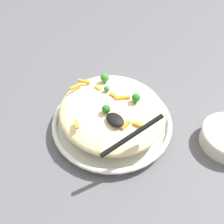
{
  "coord_description": "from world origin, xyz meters",
  "views": [
    {
      "loc": [
        0.39,
        -0.33,
        0.62
      ],
      "look_at": [
        0.0,
        0.0,
        0.07
      ],
      "focal_mm": 40.2,
      "sensor_mm": 36.0,
      "label": 1
    }
  ],
  "objects": [
    {
      "name": "broccoli_floret_1",
      "position": [
        0.04,
        0.05,
        0.12
      ],
      "size": [
        0.03,
        0.03,
        0.03
      ],
      "color": "#205B1C",
      "rests_on": "pasta_mound"
    },
    {
      "name": "broccoli_floret_0",
      "position": [
        -0.04,
        0.02,
        0.12
      ],
      "size": [
        0.02,
        0.02,
        0.02
      ],
      "color": "#296820",
      "rests_on": "pasta_mound"
    },
    {
      "name": "ground_plane",
      "position": [
        0.0,
        0.0,
        0.0
      ],
      "size": [
        2.4,
        2.4,
        0.0
      ],
      "primitive_type": "plane",
      "color": "#4C4C51"
    },
    {
      "name": "carrot_piece_6",
      "position": [
        -0.01,
        0.02,
        0.11
      ],
      "size": [
        0.03,
        0.01,
        0.01
      ],
      "primitive_type": "cube",
      "rotation": [
        0.0,
        0.0,
        0.11
      ],
      "color": "orange",
      "rests_on": "pasta_mound"
    },
    {
      "name": "carrot_piece_4",
      "position": [
        -0.07,
        0.01,
        0.11
      ],
      "size": [
        0.03,
        0.01,
        0.01
      ],
      "primitive_type": "cube",
      "rotation": [
        0.0,
        0.0,
        3.09
      ],
      "color": "orange",
      "rests_on": "pasta_mound"
    },
    {
      "name": "carrot_piece_3",
      "position": [
        0.11,
        0.0,
        0.11
      ],
      "size": [
        0.03,
        0.02,
        0.01
      ],
      "primitive_type": "cube",
      "rotation": [
        0.0,
        0.0,
        0.42
      ],
      "color": "orange",
      "rests_on": "pasta_mound"
    },
    {
      "name": "broccoli_floret_2",
      "position": [
        0.02,
        -0.04,
        0.12
      ],
      "size": [
        0.02,
        0.02,
        0.03
      ],
      "color": "#205B1C",
      "rests_on": "pasta_mound"
    },
    {
      "name": "carrot_piece_5",
      "position": [
        -0.13,
        -0.01,
        0.11
      ],
      "size": [
        0.04,
        0.03,
        0.01
      ],
      "primitive_type": "cube",
      "rotation": [
        0.0,
        0.0,
        0.57
      ],
      "color": "orange",
      "rests_on": "pasta_mound"
    },
    {
      "name": "carrot_piece_1",
      "position": [
        0.09,
        -0.03,
        0.11
      ],
      "size": [
        0.02,
        0.03,
        0.01
      ],
      "primitive_type": "cube",
      "rotation": [
        0.0,
        0.0,
        4.85
      ],
      "color": "orange",
      "rests_on": "pasta_mound"
    },
    {
      "name": "serving_bowl",
      "position": [
        0.0,
        0.0,
        0.02
      ],
      "size": [
        0.37,
        0.37,
        0.04
      ],
      "color": "silver",
      "rests_on": "ground_plane"
    },
    {
      "name": "carrot_piece_7",
      "position": [
        -0.12,
        -0.04,
        0.11
      ],
      "size": [
        0.01,
        0.04,
        0.01
      ],
      "primitive_type": "cube",
      "rotation": [
        0.0,
        0.0,
        1.5
      ],
      "color": "orange",
      "rests_on": "pasta_mound"
    },
    {
      "name": "broccoli_floret_3",
      "position": [
        -0.09,
        0.04,
        0.12
      ],
      "size": [
        0.03,
        0.03,
        0.03
      ],
      "color": "#296820",
      "rests_on": "pasta_mound"
    },
    {
      "name": "pasta_mound",
      "position": [
        0.0,
        0.0,
        0.07
      ],
      "size": [
        0.33,
        0.31,
        0.08
      ],
      "primitive_type": "ellipsoid",
      "color": "beige",
      "rests_on": "serving_bowl"
    },
    {
      "name": "serving_spoon",
      "position": [
        0.09,
        -0.05,
        0.13
      ],
      "size": [
        0.13,
        0.17,
        0.07
      ],
      "color": "black",
      "rests_on": "pasta_mound"
    },
    {
      "name": "carrot_piece_0",
      "position": [
        0.01,
        0.03,
        0.11
      ],
      "size": [
        0.03,
        0.04,
        0.01
      ],
      "primitive_type": "cube",
      "rotation": [
        0.0,
        0.0,
        1.04
      ],
      "color": "orange",
      "rests_on": "pasta_mound"
    },
    {
      "name": "carrot_piece_2",
      "position": [
        0.0,
        -0.12,
        0.11
      ],
      "size": [
        0.03,
        0.02,
        0.01
      ],
      "primitive_type": "cube",
      "rotation": [
        0.0,
        0.0,
        2.69
      ],
      "color": "orange",
      "rests_on": "pasta_mound"
    }
  ]
}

